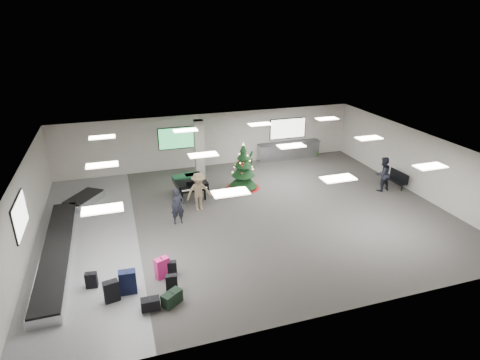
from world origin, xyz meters
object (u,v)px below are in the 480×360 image
object	(u,v)px
service_counter	(289,150)
grand_piano	(190,182)
christmas_tree	(243,173)
pink_suitcase	(162,268)
baggage_carousel	(64,239)
traveler_b	(199,192)
potted_plant_left	(250,158)
traveler_a	(178,206)
traveler_bench	(383,174)
potted_plant_right	(316,151)
bench	(397,178)

from	to	relation	value
service_counter	grand_piano	bearing A→B (deg)	-151.75
service_counter	christmas_tree	bearing A→B (deg)	-139.88
service_counter	pink_suitcase	bearing A→B (deg)	-132.66
baggage_carousel	service_counter	bearing A→B (deg)	27.67
christmas_tree	traveler_b	size ratio (longest dim) A/B	1.36
grand_piano	potted_plant_left	world-z (taller)	grand_piano
traveler_a	pink_suitcase	bearing A→B (deg)	-110.21
traveler_b	traveler_bench	size ratio (longest dim) A/B	1.01
baggage_carousel	potted_plant_right	world-z (taller)	potted_plant_right
baggage_carousel	traveler_a	bearing A→B (deg)	4.08
baggage_carousel	pink_suitcase	size ratio (longest dim) A/B	12.47
traveler_a	traveler_b	distance (m)	1.54
traveler_a	potted_plant_left	world-z (taller)	traveler_a
grand_piano	bench	xyz separation A→B (m)	(10.69, -2.13, -0.28)
service_counter	traveler_b	world-z (taller)	traveler_b
bench	potted_plant_left	distance (m)	8.44
pink_suitcase	bench	world-z (taller)	bench
grand_piano	bench	size ratio (longest dim) A/B	1.41
christmas_tree	grand_piano	world-z (taller)	christmas_tree
service_counter	potted_plant_left	size ratio (longest dim) A/B	4.56
baggage_carousel	pink_suitcase	distance (m)	4.89
traveler_a	traveler_bench	bearing A→B (deg)	-0.73
pink_suitcase	christmas_tree	bearing A→B (deg)	29.39
grand_piano	traveler_bench	distance (m)	9.90
baggage_carousel	bench	world-z (taller)	bench
baggage_carousel	service_counter	distance (m)	14.50
baggage_carousel	traveler_b	distance (m)	6.03
traveler_bench	potted_plant_right	distance (m)	5.99
christmas_tree	service_counter	bearing A→B (deg)	40.12
pink_suitcase	traveler_b	size ratio (longest dim) A/B	0.42
grand_piano	potted_plant_left	size ratio (longest dim) A/B	2.22
christmas_tree	traveler_a	distance (m)	4.85
service_counter	bench	xyz separation A→B (m)	(3.59, -5.95, -0.06)
pink_suitcase	traveler_bench	xyz separation A→B (m)	(11.89, 4.08, 0.54)
christmas_tree	bench	xyz separation A→B (m)	(7.81, -2.39, -0.37)
potted_plant_right	bench	bearing A→B (deg)	-73.28
traveler_bench	potted_plant_right	world-z (taller)	traveler_bench
service_counter	potted_plant_right	distance (m)	1.86
christmas_tree	traveler_a	xyz separation A→B (m)	(-3.93, -2.84, -0.05)
traveler_a	potted_plant_left	size ratio (longest dim) A/B	1.83
potted_plant_right	service_counter	bearing A→B (deg)	175.36
service_counter	potted_plant_right	size ratio (longest dim) A/B	5.55
baggage_carousel	bench	xyz separation A→B (m)	(16.43, 0.78, 0.28)
bench	traveler_a	distance (m)	11.76
grand_piano	potted_plant_left	bearing A→B (deg)	35.11
traveler_a	potted_plant_left	distance (m)	8.08
service_counter	potted_plant_left	xyz separation A→B (m)	(-2.77, -0.40, -0.10)
traveler_b	potted_plant_left	world-z (taller)	traveler_b
pink_suitcase	service_counter	bearing A→B (deg)	24.63
service_counter	grand_piano	world-z (taller)	grand_piano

